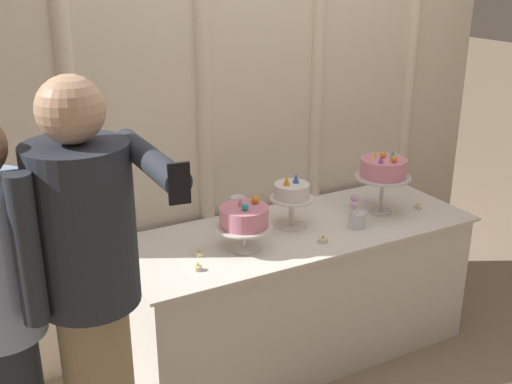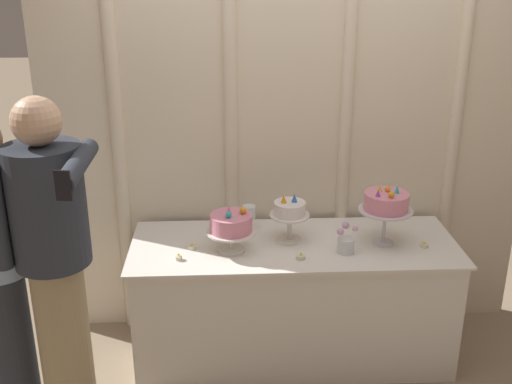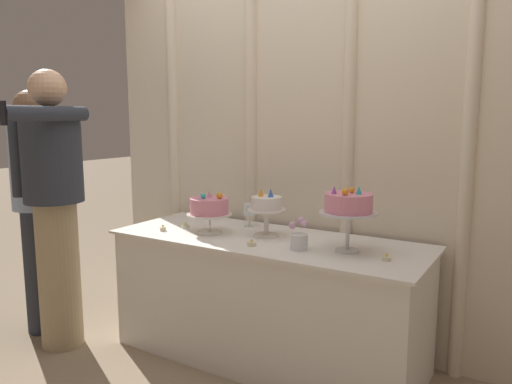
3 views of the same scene
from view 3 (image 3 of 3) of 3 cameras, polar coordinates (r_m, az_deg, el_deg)
The scene contains 14 objects.
ground_plane at distance 3.06m, azimuth 0.23°, elevation -19.45°, with size 24.00×24.00×0.00m, color gray.
draped_curtain at distance 3.15m, azimuth 4.82°, elevation 11.18°, with size 2.97×0.18×2.88m.
cake_table at distance 2.99m, azimuth 1.25°, elevation -12.33°, with size 1.87×0.71×0.75m.
cake_display_leftmost at distance 2.97m, azimuth -5.47°, elevation -1.85°, with size 0.28×0.28×0.26m.
cake_display_center at distance 2.88m, azimuth 1.22°, elevation -1.72°, with size 0.23×0.23×0.29m.
cake_display_rightmost at distance 2.58m, azimuth 10.73°, elevation -1.51°, with size 0.30×0.30×0.35m.
wine_glass at distance 3.15m, azimuth -0.79°, elevation -2.11°, with size 0.08×0.08×0.15m.
flower_vase at distance 2.63m, azimuth 5.02°, elevation -5.41°, with size 0.11×0.09×0.17m.
tealight_far_left at distance 3.11m, azimuth -10.79°, elevation -4.23°, with size 0.04×0.04×0.04m.
tealight_near_left at distance 3.16m, azimuth -8.22°, elevation -3.96°, with size 0.05×0.05×0.04m.
tealight_near_right at distance 2.70m, azimuth -0.54°, elevation -6.06°, with size 0.05×0.05×0.04m.
tealight_far_right at distance 2.52m, azimuth 14.95°, elevation -7.49°, with size 0.05×0.05×0.04m.
guest_man_pink_jacket at distance 3.54m, azimuth -24.16°, elevation -0.95°, with size 0.47×0.31×1.62m.
guest_man_dark_suit at distance 3.25m, azimuth -22.52°, elevation -0.72°, with size 0.48×0.65×1.73m.
Camera 3 is at (1.40, -2.31, 1.45)m, focal length 34.33 mm.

